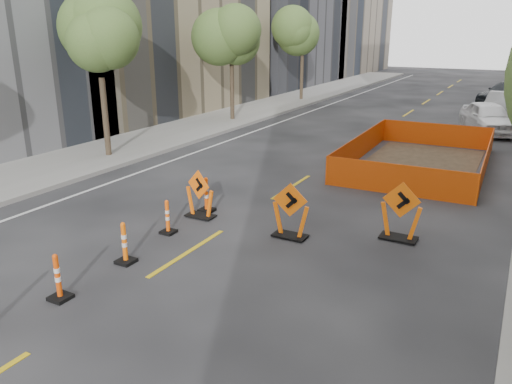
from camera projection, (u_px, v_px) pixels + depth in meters
The scene contains 17 objects.
ground_plane at pixel (53, 338), 8.71m from camera, with size 140.00×140.00×0.00m, color black.
sidewalk_left at pixel (131, 145), 22.79m from camera, with size 4.00×90.00×0.15m, color gray.
bld_left_d at pixel (259, 9), 46.99m from camera, with size 12.00×16.00×14.00m, color #4C4C51.
tree_l_b at pixel (99, 46), 19.47m from camera, with size 2.80×2.80×5.95m.
tree_l_c at pixel (231, 41), 27.82m from camera, with size 2.80×2.80×5.95m.
tree_l_d at pixel (303, 38), 36.17m from camera, with size 2.80×2.80×5.95m.
channelizer_3 at pixel (58, 277), 9.80m from camera, with size 0.39×0.39×0.99m, color #D74409, non-canonical shape.
channelizer_4 at pixel (124, 243), 11.35m from camera, with size 0.39×0.39×1.00m, color #F2610A, non-canonical shape.
channelizer_5 at pixel (167, 217), 13.03m from camera, with size 0.37×0.37×0.93m, color #F7560A, non-canonical shape.
channelizer_6 at pixel (206, 195), 14.59m from camera, with size 0.41×0.41×1.05m, color #E74E09, non-canonical shape.
chevron_sign_left at pixel (200, 194), 14.08m from camera, with size 0.94×0.56×1.40m, color #FF640A, non-canonical shape.
chevron_sign_center at pixel (291, 210), 12.69m from camera, with size 0.98×0.59×1.48m, color #FF660A, non-canonical shape.
chevron_sign_right at pixel (401, 211), 12.54m from camera, with size 1.03×0.62×1.55m, color #E25A09, non-canonical shape.
safety_fence at pixel (420, 153), 19.55m from camera, with size 4.81×8.19×1.02m, color orange, non-canonical shape.
parked_car_near at pixel (488, 118), 25.72m from camera, with size 1.88×4.68×1.59m, color white.
parked_car_mid at pixel (502, 105), 29.98m from camera, with size 1.63×4.68×1.54m, color gray.
parked_car_far at pixel (507, 94), 35.31m from camera, with size 2.25×5.53×1.61m, color black.
Camera 1 is at (6.70, -4.88, 5.13)m, focal length 35.00 mm.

